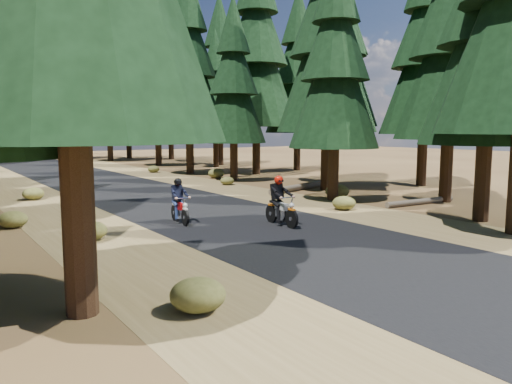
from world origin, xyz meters
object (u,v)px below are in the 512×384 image
Objects in this scene: log_far at (420,202)px; rider_lead at (281,209)px; rider_follow at (180,209)px; log_near at (302,187)px.

rider_lead is at bearing -174.44° from log_far.
rider_follow reaches higher than log_far.
log_near is 10.37m from rider_follow.
log_near is at bearing -144.87° from rider_follow.
rider_follow is (-9.93, 1.77, 0.37)m from log_far.
log_far is 2.11× the size of rider_lead.
log_far is (0.78, -6.63, -0.04)m from log_near.
rider_lead is at bearing 146.71° from rider_follow.
log_far is 10.09m from rider_follow.
rider_lead is 3.30m from rider_follow.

